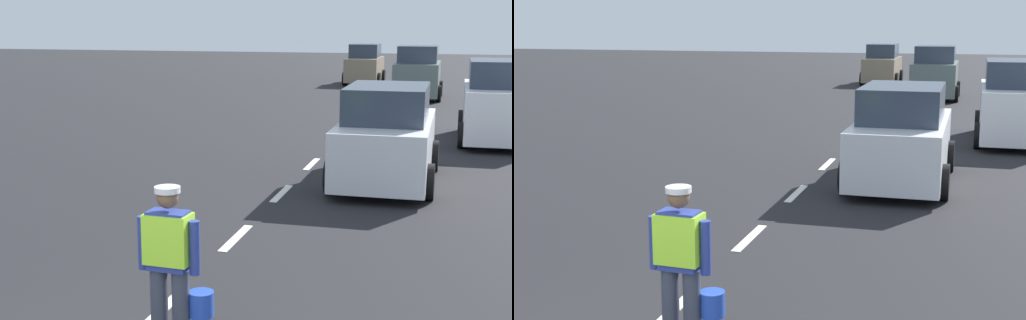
{
  "view_description": "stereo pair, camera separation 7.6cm",
  "coord_description": "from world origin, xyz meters",
  "views": [
    {
      "loc": [
        3.13,
        -4.51,
        3.28
      ],
      "look_at": [
        0.13,
        6.37,
        1.1
      ],
      "focal_mm": 51.09,
      "sensor_mm": 36.0,
      "label": 1
    },
    {
      "loc": [
        3.2,
        -4.49,
        3.28
      ],
      "look_at": [
        0.13,
        6.37,
        1.1
      ],
      "focal_mm": 51.09,
      "sensor_mm": 36.0,
      "label": 2
    }
  ],
  "objects": [
    {
      "name": "car_outgoing_ahead",
      "position": [
        1.81,
        10.3,
        0.93
      ],
      "size": [
        2.03,
        4.37,
        1.99
      ],
      "color": "silver",
      "rests_on": "ground"
    },
    {
      "name": "car_outgoing_far",
      "position": [
        1.52,
        26.98,
        1.03
      ],
      "size": [
        2.06,
        3.84,
        2.22
      ],
      "color": "slate",
      "rests_on": "ground"
    },
    {
      "name": "car_oncoming_third",
      "position": [
        -1.51,
        33.54,
        0.95
      ],
      "size": [
        1.89,
        3.85,
        2.06
      ],
      "color": "gray",
      "rests_on": "ground"
    },
    {
      "name": "lane_center_line",
      "position": [
        0.0,
        25.2,
        0.0
      ],
      "size": [
        0.14,
        46.4,
        0.01
      ],
      "color": "silver",
      "rests_on": "ground"
    },
    {
      "name": "car_parked_far",
      "position": [
        4.18,
        16.15,
        1.04
      ],
      "size": [
        1.91,
        4.35,
        2.23
      ],
      "color": "silver",
      "rests_on": "ground"
    },
    {
      "name": "road_worker",
      "position": [
        0.47,
        1.97,
        0.93
      ],
      "size": [
        0.77,
        0.37,
        1.67
      ],
      "color": "#383D4C",
      "rests_on": "ground"
    },
    {
      "name": "ground_plane",
      "position": [
        0.0,
        21.0,
        0.0
      ],
      "size": [
        96.0,
        96.0,
        0.0
      ],
      "primitive_type": "plane",
      "color": "black"
    }
  ]
}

